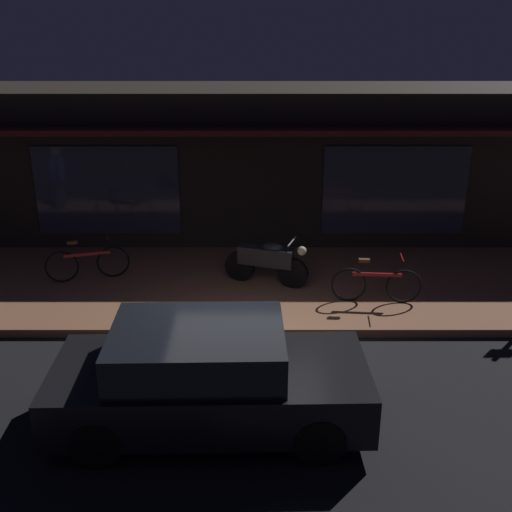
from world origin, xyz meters
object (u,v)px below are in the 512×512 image
bicycle_parked (87,263)px  parked_car_near (206,378)px  bicycle_extra (375,284)px  motorcycle (267,260)px

bicycle_parked → parked_car_near: (2.74, -4.49, 0.20)m
bicycle_extra → bicycle_parked: bearing=169.4°
bicycle_parked → bicycle_extra: 5.69m
motorcycle → bicycle_parked: bearing=176.7°
bicycle_parked → bicycle_extra: (5.60, -1.04, 0.00)m
bicycle_extra → parked_car_near: parked_car_near is taller
motorcycle → bicycle_extra: (1.99, -0.83, -0.14)m
motorcycle → bicycle_extra: 2.16m
motorcycle → bicycle_parked: motorcycle is taller
bicycle_parked → parked_car_near: parked_car_near is taller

